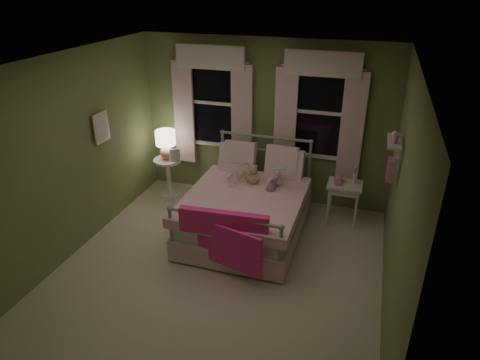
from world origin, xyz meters
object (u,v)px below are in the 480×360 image
(child_left, at_px, (238,157))
(teddy_bear, at_px, (253,175))
(nightstand_right, at_px, (344,190))
(child_right, at_px, (275,165))
(table_lamp, at_px, (166,142))
(nightstand_left, at_px, (168,172))
(bed, at_px, (247,209))

(child_left, xyz_separation_m, teddy_bear, (0.28, -0.16, -0.19))
(nightstand_right, bearing_deg, child_left, -169.94)
(child_right, relative_size, teddy_bear, 2.32)
(child_left, distance_m, child_right, 0.56)
(child_left, xyz_separation_m, table_lamp, (-1.33, 0.30, -0.03))
(nightstand_left, bearing_deg, teddy_bear, -15.93)
(table_lamp, bearing_deg, nightstand_right, -0.48)
(child_left, height_order, child_right, child_left)
(teddy_bear, xyz_separation_m, table_lamp, (-1.61, 0.46, 0.16))
(child_left, bearing_deg, child_right, 175.58)
(nightstand_right, bearing_deg, bed, -151.44)
(nightstand_right, bearing_deg, teddy_bear, -161.25)
(nightstand_right, bearing_deg, child_right, -164.55)
(bed, height_order, nightstand_left, bed)
(child_right, bearing_deg, table_lamp, -10.35)
(bed, height_order, teddy_bear, bed)
(child_right, bearing_deg, child_left, -1.29)
(teddy_bear, bearing_deg, nightstand_right, 18.75)
(child_right, height_order, teddy_bear, child_right)
(bed, bearing_deg, table_lamp, 155.84)
(child_right, height_order, nightstand_right, child_right)
(child_left, bearing_deg, nightstand_left, -17.18)
(child_left, xyz_separation_m, child_right, (0.56, 0.00, -0.05))
(bed, distance_m, nightstand_left, 1.77)
(child_left, distance_m, teddy_bear, 0.37)
(nightstand_left, bearing_deg, table_lamp, 0.00)
(nightstand_left, bearing_deg, child_right, -9.06)
(teddy_bear, bearing_deg, child_left, 150.50)
(bed, bearing_deg, child_right, 56.40)
(child_left, bearing_deg, table_lamp, -17.18)
(child_right, xyz_separation_m, nightstand_left, (-1.89, 0.30, -0.52))
(bed, distance_m, child_left, 0.78)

